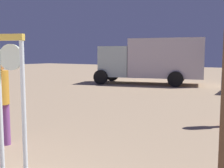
% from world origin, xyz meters
% --- Properties ---
extents(standing_clock, '(0.50, 0.25, 2.18)m').
position_xyz_m(standing_clock, '(-0.36, 1.92, 1.35)').
color(standing_clock, white).
rests_on(standing_clock, ground_plane).
extents(person_near_clock, '(0.34, 0.34, 1.78)m').
position_xyz_m(person_near_clock, '(-1.63, 2.58, 1.00)').
color(person_near_clock, '#82448C').
rests_on(person_near_clock, ground_plane).
extents(box_truck_near, '(7.01, 4.23, 2.82)m').
position_xyz_m(box_truck_near, '(-4.22, 15.13, 1.55)').
color(box_truck_near, silver).
rests_on(box_truck_near, ground_plane).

